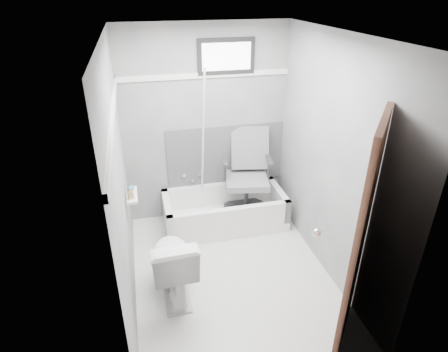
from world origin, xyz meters
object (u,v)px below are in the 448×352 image
object	(u,v)px
soap_bottle_b	(130,187)
bathtub	(225,210)
office_chair	(247,175)
soap_bottle_a	(130,193)
toilet	(172,263)
door	(415,265)

from	to	relation	value
soap_bottle_b	bathtub	bearing A→B (deg)	25.58
bathtub	office_chair	distance (m)	0.53
soap_bottle_a	soap_bottle_b	xyz separation A→B (m)	(0.00, 0.14, -0.01)
toilet	soap_bottle_a	bearing A→B (deg)	-52.28
bathtub	door	size ratio (longest dim) A/B	0.75
bathtub	soap_bottle_b	size ratio (longest dim) A/B	16.28
office_chair	toilet	bearing A→B (deg)	-123.12
office_chair	toilet	world-z (taller)	office_chair
soap_bottle_b	soap_bottle_a	bearing A→B (deg)	-90.00
bathtub	soap_bottle_a	bearing A→B (deg)	-148.71
office_chair	door	bearing A→B (deg)	-65.60
bathtub	office_chair	world-z (taller)	office_chair
bathtub	soap_bottle_b	xyz separation A→B (m)	(-1.09, -0.52, 0.75)
office_chair	soap_bottle_a	size ratio (longest dim) A/B	9.71
toilet	soap_bottle_b	distance (m)	0.85
toilet	door	xyz separation A→B (m)	(1.60, -1.16, 0.63)
bathtub	soap_bottle_a	xyz separation A→B (m)	(-1.09, -0.66, 0.76)
toilet	door	size ratio (longest dim) A/B	0.38
office_chair	soap_bottle_a	distance (m)	1.58
office_chair	soap_bottle_b	xyz separation A→B (m)	(-1.38, -0.56, 0.31)
soap_bottle_a	office_chair	bearing A→B (deg)	27.03
door	office_chair	bearing A→B (deg)	103.46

